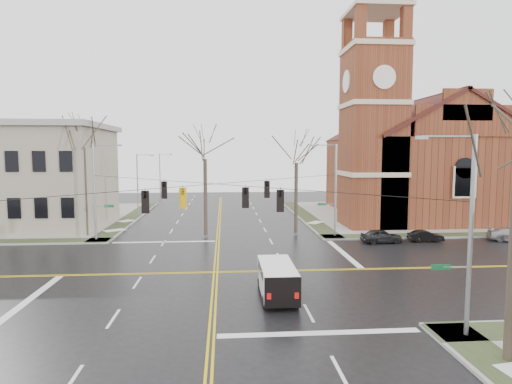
{
  "coord_description": "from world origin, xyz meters",
  "views": [
    {
      "loc": [
        0.63,
        -29.36,
        8.38
      ],
      "look_at": [
        3.28,
        6.0,
        5.06
      ],
      "focal_mm": 30.0,
      "sensor_mm": 36.0,
      "label": 1
    }
  ],
  "objects": [
    {
      "name": "parked_car_c",
      "position": [
        27.71,
        8.5,
        0.61
      ],
      "size": [
        4.51,
        2.86,
        1.22
      ],
      "primitive_type": "imported",
      "rotation": [
        0.0,
        0.0,
        1.27
      ],
      "color": "#9D9DA0",
      "rests_on": "ground"
    },
    {
      "name": "sidewalks",
      "position": [
        0.0,
        0.0,
        0.08
      ],
      "size": [
        80.0,
        80.0,
        0.17
      ],
      "color": "gray",
      "rests_on": "ground"
    },
    {
      "name": "streetlight_north_a",
      "position": [
        -10.65,
        28.0,
        4.47
      ],
      "size": [
        2.3,
        0.2,
        8.0
      ],
      "color": "gray",
      "rests_on": "ground"
    },
    {
      "name": "civic_building_a",
      "position": [
        -22.0,
        20.0,
        5.5
      ],
      "size": [
        18.0,
        14.0,
        11.0
      ],
      "primitive_type": "cube",
      "color": "#9E937E",
      "rests_on": "ground"
    },
    {
      "name": "traffic_signals",
      "position": [
        -0.0,
        -0.67,
        5.45
      ],
      "size": [
        8.21,
        8.26,
        1.3
      ],
      "color": "black",
      "rests_on": "ground"
    },
    {
      "name": "road_markings",
      "position": [
        0.0,
        0.0,
        0.01
      ],
      "size": [
        100.0,
        100.0,
        0.01
      ],
      "color": "gold",
      "rests_on": "ground"
    },
    {
      "name": "tree_nw_near",
      "position": [
        -1.21,
        12.71,
        8.2
      ],
      "size": [
        4.0,
        4.0,
        11.33
      ],
      "color": "#383024",
      "rests_on": "ground"
    },
    {
      "name": "church",
      "position": [
        24.76,
        24.78,
        8.43
      ],
      "size": [
        24.28,
        27.48,
        27.5
      ],
      "color": "#612C19",
      "rests_on": "ground"
    },
    {
      "name": "tree_nw_far",
      "position": [
        -13.05,
        13.72,
        9.4
      ],
      "size": [
        4.0,
        4.0,
        13.01
      ],
      "color": "#383024",
      "rests_on": "ground"
    },
    {
      "name": "tree_ne",
      "position": [
        7.91,
        13.33,
        7.78
      ],
      "size": [
        4.0,
        4.0,
        10.73
      ],
      "color": "#383024",
      "rests_on": "ground"
    },
    {
      "name": "streetlight_north_b",
      "position": [
        -10.65,
        48.0,
        4.47
      ],
      "size": [
        2.3,
        0.2,
        8.0
      ],
      "color": "gray",
      "rests_on": "ground"
    },
    {
      "name": "span_wires",
      "position": [
        0.0,
        0.0,
        6.2
      ],
      "size": [
        23.02,
        23.02,
        0.03
      ],
      "color": "black",
      "rests_on": "ground"
    },
    {
      "name": "parked_car_b",
      "position": [
        19.48,
        8.86,
        0.53
      ],
      "size": [
        3.23,
        1.19,
        1.06
      ],
      "primitive_type": "imported",
      "rotation": [
        0.0,
        0.0,
        1.55
      ],
      "color": "black",
      "rests_on": "ground"
    },
    {
      "name": "signal_pole_ne",
      "position": [
        11.32,
        11.5,
        4.95
      ],
      "size": [
        2.75,
        0.22,
        9.0
      ],
      "color": "gray",
      "rests_on": "ground"
    },
    {
      "name": "parked_car_a",
      "position": [
        15.12,
        8.63,
        0.64
      ],
      "size": [
        3.8,
        1.62,
        1.28
      ],
      "primitive_type": "imported",
      "rotation": [
        0.0,
        0.0,
        1.6
      ],
      "color": "black",
      "rests_on": "ground"
    },
    {
      "name": "signal_pole_se",
      "position": [
        11.32,
        -11.5,
        4.95
      ],
      "size": [
        2.75,
        0.22,
        9.0
      ],
      "color": "gray",
      "rests_on": "ground"
    },
    {
      "name": "cargo_van",
      "position": [
        3.65,
        -5.22,
        1.13
      ],
      "size": [
        1.97,
        5.04,
        1.91
      ],
      "rotation": [
        0.0,
        0.0,
        -0.0
      ],
      "color": "white",
      "rests_on": "ground"
    },
    {
      "name": "ground",
      "position": [
        0.0,
        0.0,
        0.0
      ],
      "size": [
        120.0,
        120.0,
        0.0
      ],
      "primitive_type": "plane",
      "color": "black",
      "rests_on": "ground"
    },
    {
      "name": "signal_pole_nw",
      "position": [
        -11.32,
        11.5,
        4.95
      ],
      "size": [
        2.75,
        0.22,
        9.0
      ],
      "color": "gray",
      "rests_on": "ground"
    }
  ]
}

